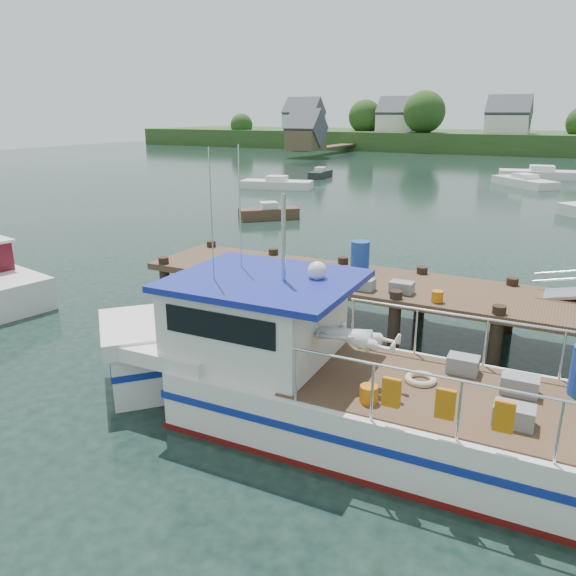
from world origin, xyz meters
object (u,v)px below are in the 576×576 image
at_px(moored_far, 541,174).
at_px(moored_a, 277,184).
at_px(moored_e, 320,174).
at_px(moored_rowboat, 269,213).
at_px(lobster_boat, 318,377).
at_px(moored_d, 524,182).

height_order(moored_far, moored_a, moored_far).
bearing_deg(moored_e, moored_rowboat, -88.19).
bearing_deg(lobster_boat, moored_e, 112.76).
xyz_separation_m(lobster_boat, moored_far, (0.72, 48.29, -0.51)).
height_order(lobster_boat, moored_d, lobster_boat).
bearing_deg(moored_d, lobster_boat, -103.04).
distance_m(lobster_boat, moored_rowboat, 22.42).
distance_m(moored_a, moored_e, 8.96).
height_order(moored_rowboat, moored_far, moored_far).
relative_size(moored_far, moored_a, 1.28).
height_order(moored_rowboat, moored_a, moored_a).
height_order(lobster_boat, moored_far, lobster_boat).
relative_size(lobster_boat, moored_e, 3.07).
distance_m(moored_far, moored_e, 20.39).
bearing_deg(moored_rowboat, moored_far, 52.98).
bearing_deg(moored_a, moored_d, 37.34).
bearing_deg(moored_far, moored_a, -161.71).
relative_size(lobster_boat, moored_far, 1.48).
bearing_deg(moored_e, moored_far, 9.36).
distance_m(lobster_boat, moored_far, 48.29).
bearing_deg(moored_a, moored_e, 96.66).
relative_size(moored_rowboat, moored_a, 0.55).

